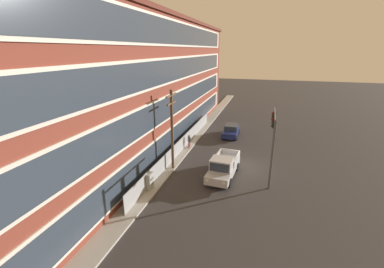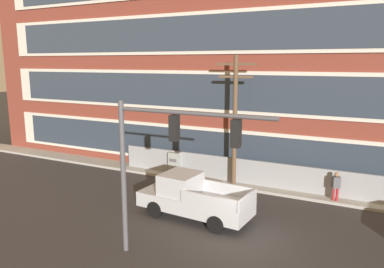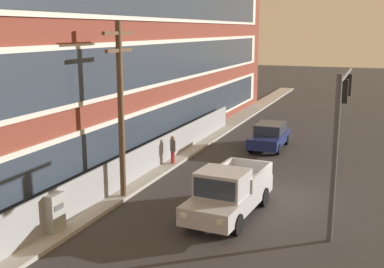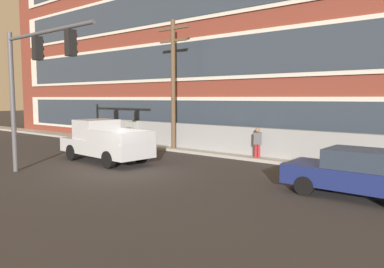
% 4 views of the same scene
% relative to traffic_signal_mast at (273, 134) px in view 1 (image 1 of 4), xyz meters
% --- Properties ---
extents(ground_plane, '(160.00, 160.00, 0.00)m').
position_rel_traffic_signal_mast_xyz_m(ground_plane, '(2.12, 2.59, -4.24)').
color(ground_plane, '#333030').
extents(sidewalk_building_side, '(80.00, 1.62, 0.16)m').
position_rel_traffic_signal_mast_xyz_m(sidewalk_building_side, '(2.12, 9.52, -4.16)').
color(sidewalk_building_side, '#9E9B93').
rests_on(sidewalk_building_side, ground).
extents(brick_mill_building, '(51.93, 10.70, 14.60)m').
position_rel_traffic_signal_mast_xyz_m(brick_mill_building, '(3.96, 15.39, 3.08)').
color(brick_mill_building, brown).
rests_on(brick_mill_building, ground).
extents(chain_link_fence, '(24.99, 0.06, 1.67)m').
position_rel_traffic_signal_mast_xyz_m(chain_link_fence, '(3.89, 9.54, -3.38)').
color(chain_link_fence, gray).
rests_on(chain_link_fence, ground).
extents(traffic_signal_mast, '(5.94, 0.43, 5.93)m').
position_rel_traffic_signal_mast_xyz_m(traffic_signal_mast, '(0.00, 0.00, 0.00)').
color(traffic_signal_mast, '#4C4C51').
rests_on(traffic_signal_mast, ground).
extents(pickup_truck_silver, '(5.62, 2.39, 2.08)m').
position_rel_traffic_signal_mast_xyz_m(pickup_truck_silver, '(-0.85, 4.02, -3.26)').
color(pickup_truck_silver, '#B2B5BA').
rests_on(pickup_truck_silver, ground).
extents(sedan_navy, '(4.52, 1.93, 1.56)m').
position_rel_traffic_signal_mast_xyz_m(sedan_navy, '(11.04, 4.96, -3.43)').
color(sedan_navy, navy).
rests_on(sedan_navy, ground).
extents(utility_pole_near_corner, '(2.36, 0.26, 7.70)m').
position_rel_traffic_signal_mast_xyz_m(utility_pole_near_corner, '(-0.59, 8.92, 0.04)').
color(utility_pole_near_corner, brown).
rests_on(utility_pole_near_corner, ground).
extents(electrical_cabinet, '(0.75, 0.55, 1.58)m').
position_rel_traffic_signal_mast_xyz_m(electrical_cabinet, '(-4.83, 9.42, -3.45)').
color(electrical_cabinet, '#939993').
rests_on(electrical_cabinet, ground).
extents(pedestrian_near_cabinet, '(0.47, 0.42, 1.69)m').
position_rel_traffic_signal_mast_xyz_m(pedestrian_near_cabinet, '(5.05, 9.01, -3.26)').
color(pedestrian_near_cabinet, maroon).
rests_on(pedestrian_near_cabinet, ground).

